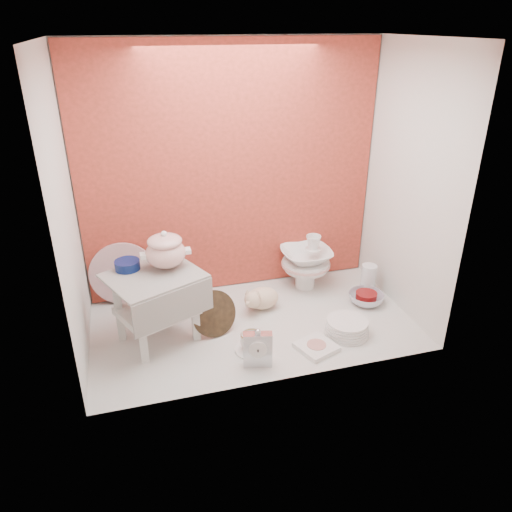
% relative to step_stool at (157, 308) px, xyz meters
% --- Properties ---
extents(ground, '(1.80, 1.80, 0.00)m').
position_rel_step_stool_xyz_m(ground, '(0.53, -0.00, -0.20)').
color(ground, silver).
rests_on(ground, ground).
extents(niche_shell, '(1.86, 1.03, 1.53)m').
position_rel_step_stool_xyz_m(niche_shell, '(0.53, 0.18, 0.73)').
color(niche_shell, '#C93E32').
rests_on(niche_shell, ground).
extents(step_stool, '(0.57, 0.54, 0.39)m').
position_rel_step_stool_xyz_m(step_stool, '(0.00, 0.00, 0.00)').
color(step_stool, silver).
rests_on(step_stool, ground).
extents(soup_tureen, '(0.31, 0.31, 0.21)m').
position_rel_step_stool_xyz_m(soup_tureen, '(0.08, 0.06, 0.30)').
color(soup_tureen, white).
rests_on(soup_tureen, step_stool).
extents(cobalt_bowl, '(0.13, 0.13, 0.05)m').
position_rel_step_stool_xyz_m(cobalt_bowl, '(-0.12, 0.10, 0.22)').
color(cobalt_bowl, '#0A194F').
rests_on(cobalt_bowl, step_stool).
extents(floral_platter, '(0.40, 0.06, 0.39)m').
position_rel_step_stool_xyz_m(floral_platter, '(-0.16, 0.44, -0.00)').
color(floral_platter, white).
rests_on(floral_platter, ground).
extents(blue_white_vase, '(0.33, 0.33, 0.27)m').
position_rel_step_stool_xyz_m(blue_white_vase, '(0.08, 0.36, -0.06)').
color(blue_white_vase, silver).
rests_on(blue_white_vase, ground).
extents(lacquer_tray, '(0.28, 0.18, 0.25)m').
position_rel_step_stool_xyz_m(lacquer_tray, '(0.30, -0.03, -0.07)').
color(lacquer_tray, black).
rests_on(lacquer_tray, ground).
extents(mantel_clock, '(0.15, 0.08, 0.21)m').
position_rel_step_stool_xyz_m(mantel_clock, '(0.45, -0.36, -0.09)').
color(mantel_clock, silver).
rests_on(mantel_clock, ground).
extents(plush_pig, '(0.28, 0.23, 0.15)m').
position_rel_step_stool_xyz_m(plush_pig, '(0.63, 0.14, -0.12)').
color(plush_pig, beige).
rests_on(plush_pig, ground).
extents(teacup_saucer, '(0.21, 0.21, 0.01)m').
position_rel_step_stool_xyz_m(teacup_saucer, '(0.46, -0.24, -0.19)').
color(teacup_saucer, white).
rests_on(teacup_saucer, ground).
extents(gold_rim_teacup, '(0.15, 0.15, 0.09)m').
position_rel_step_stool_xyz_m(gold_rim_teacup, '(0.46, -0.24, -0.14)').
color(gold_rim_teacup, white).
rests_on(gold_rim_teacup, teacup_saucer).
extents(lattice_dish, '(0.24, 0.24, 0.03)m').
position_rel_step_stool_xyz_m(lattice_dish, '(0.79, -0.32, -0.18)').
color(lattice_dish, white).
rests_on(lattice_dish, ground).
extents(dinner_plate_stack, '(0.29, 0.29, 0.09)m').
position_rel_step_stool_xyz_m(dinner_plate_stack, '(1.00, -0.24, -0.15)').
color(dinner_plate_stack, white).
rests_on(dinner_plate_stack, ground).
extents(crystal_bowl, '(0.27, 0.27, 0.07)m').
position_rel_step_stool_xyz_m(crystal_bowl, '(1.26, 0.03, -0.16)').
color(crystal_bowl, silver).
rests_on(crystal_bowl, ground).
extents(clear_glass_vase, '(0.12, 0.12, 0.19)m').
position_rel_step_stool_xyz_m(clear_glass_vase, '(1.33, 0.15, -0.10)').
color(clear_glass_vase, silver).
rests_on(clear_glass_vase, ground).
extents(porcelain_tower, '(0.37, 0.37, 0.36)m').
position_rel_step_stool_xyz_m(porcelain_tower, '(0.97, 0.33, -0.02)').
color(porcelain_tower, white).
rests_on(porcelain_tower, ground).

